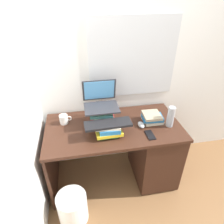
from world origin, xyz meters
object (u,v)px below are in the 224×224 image
object	(u,v)px
desk	(144,149)
computer_mouse	(141,125)
mug	(64,119)
cell_phone	(150,135)
book_stack_keyboard_riser	(109,130)
book_stack_side	(152,118)
laptop	(101,100)
water_bottle	(171,117)
book_stack_tall	(102,116)
keyboard	(108,124)
wastebasket	(73,208)

from	to	relation	value
desk	computer_mouse	world-z (taller)	computer_mouse
mug	cell_phone	bearing A→B (deg)	-23.79
book_stack_keyboard_riser	mug	world-z (taller)	book_stack_keyboard_riser
desk	book_stack_side	distance (m)	0.38
desk	laptop	xyz separation A→B (m)	(-0.44, 0.16, 0.56)
computer_mouse	water_bottle	size ratio (longest dim) A/B	0.50
book_stack_side	laptop	size ratio (longest dim) A/B	0.65
book_stack_tall	laptop	bearing A→B (deg)	96.28
desk	book_stack_side	bearing A→B (deg)	31.57
cell_phone	book_stack_keyboard_riser	bearing A→B (deg)	166.56
book_stack_tall	keyboard	distance (m)	0.21
book_stack_side	wastebasket	xyz separation A→B (m)	(-0.86, -0.43, -0.61)
water_bottle	wastebasket	world-z (taller)	water_bottle
book_stack_tall	book_stack_side	distance (m)	0.50
wastebasket	book_stack_keyboard_riser	bearing A→B (deg)	36.86
book_stack_tall	cell_phone	world-z (taller)	book_stack_tall
desk	book_stack_keyboard_riser	size ratio (longest dim) A/B	5.40
laptop	computer_mouse	size ratio (longest dim) A/B	3.14
laptop	keyboard	xyz separation A→B (m)	(0.03, -0.26, -0.10)
computer_mouse	cell_phone	xyz separation A→B (m)	(0.04, -0.15, -0.01)
book_stack_tall	mug	xyz separation A→B (m)	(-0.37, 0.06, -0.04)
mug	book_stack_keyboard_riser	bearing A→B (deg)	-33.20
book_stack_keyboard_riser	water_bottle	xyz separation A→B (m)	(0.61, 0.04, 0.04)
desk	book_stack_tall	distance (m)	0.61
keyboard	mug	bearing A→B (deg)	144.03
desk	laptop	world-z (taller)	laptop
laptop	wastebasket	xyz separation A→B (m)	(-0.36, -0.55, -0.80)
keyboard	mug	distance (m)	0.49
book_stack_tall	cell_phone	size ratio (longest dim) A/B	1.81
water_bottle	laptop	bearing A→B (deg)	161.42
keyboard	computer_mouse	world-z (taller)	keyboard
book_stack_tall	book_stack_side	size ratio (longest dim) A/B	1.16
laptop	book_stack_side	bearing A→B (deg)	-13.03
computer_mouse	water_bottle	distance (m)	0.29
book_stack_keyboard_riser	water_bottle	distance (m)	0.61
desk	keyboard	xyz separation A→B (m)	(-0.41, -0.10, 0.46)
desk	computer_mouse	xyz separation A→B (m)	(-0.07, -0.02, 0.35)
laptop	cell_phone	bearing A→B (deg)	-39.02
desk	keyboard	bearing A→B (deg)	-165.90
desk	book_stack_keyboard_riser	world-z (taller)	book_stack_keyboard_riser
mug	desk	bearing A→B (deg)	-11.77
book_stack_side	water_bottle	world-z (taller)	water_bottle
book_stack_keyboard_riser	water_bottle	size ratio (longest dim) A/B	1.18
book_stack_tall	mug	distance (m)	0.38
laptop	book_stack_keyboard_riser	bearing A→B (deg)	-82.31
laptop	computer_mouse	world-z (taller)	laptop
laptop	cell_phone	xyz separation A→B (m)	(0.41, -0.33, -0.22)
book_stack_tall	laptop	distance (m)	0.15
wastebasket	water_bottle	bearing A→B (deg)	18.17
desk	laptop	distance (m)	0.73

